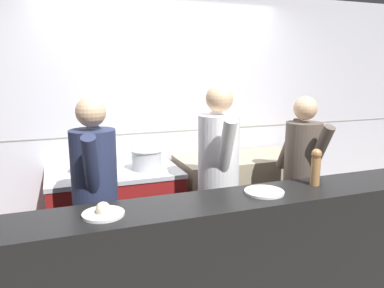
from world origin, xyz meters
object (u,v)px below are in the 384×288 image
Objects in this scene: stock_pot at (87,164)px; plated_dish_main at (103,212)px; plated_dish_appetiser at (264,192)px; chef_head_cook at (95,195)px; pepper_mill at (316,166)px; chef_line at (301,174)px; oven_range at (116,215)px; chef_sous at (218,175)px; sauce_pot at (147,159)px.

plated_dish_main is (-0.02, -1.30, 0.02)m from stock_pot.
plated_dish_main is at bearing -179.02° from plated_dish_appetiser.
plated_dish_appetiser is 0.17× the size of chef_head_cook.
stock_pot is 1.99m from pepper_mill.
stock_pot is at bearing 140.88° from pepper_mill.
oven_range is at bearing 151.47° from chef_line.
plated_dish_main is at bearing -90.81° from stock_pot.
stock_pot is at bearing 154.53° from chef_sous.
plated_dish_appetiser is at bearing 0.98° from plated_dish_main.
plated_dish_appetiser is 0.16× the size of chef_sous.
chef_head_cook is at bearing -90.54° from stock_pot.
sauce_pot is 1.20× the size of plated_dish_main.
pepper_mill is 0.16× the size of chef_sous.
plated_dish_appetiser is at bearing -49.64° from stock_pot.
pepper_mill is (1.54, -1.25, 0.15)m from stock_pot.
sauce_pot is at bearing -7.87° from stock_pot.
chef_sous is (1.01, 0.05, 0.04)m from chef_head_cook.
chef_sous is (0.47, -0.61, -0.04)m from sauce_pot.
plated_dish_main is (-0.25, -1.27, 0.54)m from oven_range.
stock_pot is at bearing 99.32° from chef_head_cook.
chef_line is (1.83, 0.57, -0.10)m from plated_dish_main.
chef_head_cook is (-0.24, -0.70, 0.46)m from oven_range.
chef_head_cook is at bearing 161.47° from pepper_mill.
stock_pot is at bearing 172.13° from sauce_pot.
chef_head_cook is 1.02m from chef_sous.
pepper_mill is 0.64m from chef_line.
stock_pot is 0.55m from sauce_pot.
pepper_mill is (1.56, 0.05, 0.12)m from plated_dish_main.
oven_range is 0.75× the size of chef_head_cook.
plated_dish_main is 0.90× the size of plated_dish_appetiser.
plated_dish_main is 1.11m from plated_dish_appetiser.
chef_sous is at bearing -34.19° from stock_pot.
chef_sous is at bearing 172.36° from chef_line.
sauce_pot is 0.77m from chef_sous.
chef_line is at bearing -23.76° from oven_range.
chef_line is at bearing 62.20° from pepper_mill.
chef_sous is at bearing -52.57° from sauce_pot.
stock_pot is at bearing 89.19° from plated_dish_main.
chef_sous is (1.01, -0.68, -0.02)m from stock_pot.
chef_line is (1.27, -0.65, -0.10)m from sauce_pot.
chef_sous is at bearing 12.61° from chef_head_cook.
plated_dish_main is 1.20m from chef_sous.
chef_head_cook is at bearing -129.75° from sauce_pot.
plated_dish_main is at bearing -178.22° from pepper_mill.
plated_dish_main is (-0.56, -1.22, 0.00)m from sauce_pot.
oven_range is at bearing 80.83° from chef_head_cook.
oven_range is 4.41× the size of plated_dish_appetiser.
stock_pot is 1.30m from plated_dish_main.
sauce_pot is at bearing 130.30° from pepper_mill.
sauce_pot is 0.19× the size of chef_line.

